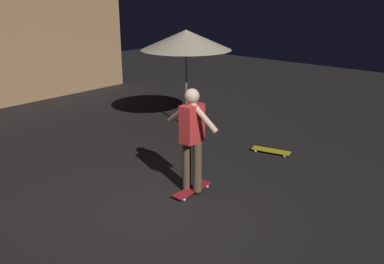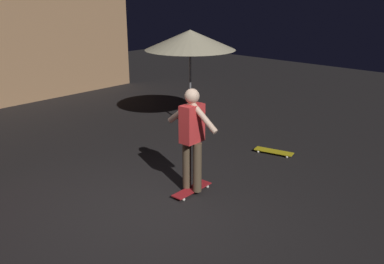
{
  "view_description": "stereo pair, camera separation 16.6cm",
  "coord_description": "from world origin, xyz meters",
  "views": [
    {
      "loc": [
        -3.72,
        -4.09,
        3.13
      ],
      "look_at": [
        0.93,
        -0.04,
        1.05
      ],
      "focal_mm": 39.15,
      "sensor_mm": 36.0,
      "label": 1
    },
    {
      "loc": [
        -3.61,
        -4.21,
        3.13
      ],
      "look_at": [
        0.93,
        -0.04,
        1.05
      ],
      "focal_mm": 39.15,
      "sensor_mm": 36.0,
      "label": 2
    }
  ],
  "objects": [
    {
      "name": "skateboard_ridden",
      "position": [
        0.93,
        -0.04,
        0.06
      ],
      "size": [
        0.79,
        0.24,
        0.07
      ],
      "color": "#AD1E23",
      "rests_on": "ground_plane"
    },
    {
      "name": "skateboard_spare",
      "position": [
        3.31,
        -0.1,
        0.06
      ],
      "size": [
        0.37,
        0.81,
        0.07
      ],
      "color": "gold",
      "rests_on": "ground_plane"
    },
    {
      "name": "ground_plane",
      "position": [
        0.0,
        0.0,
        0.0
      ],
      "size": [
        28.0,
        28.0,
        0.0
      ],
      "primitive_type": "plane",
      "color": "black"
    },
    {
      "name": "patio_umbrella",
      "position": [
        3.53,
        2.4,
        2.07
      ],
      "size": [
        2.1,
        2.1,
        2.3
      ],
      "color": "slate",
      "rests_on": "ground_plane"
    },
    {
      "name": "skater",
      "position": [
        0.93,
        -0.04,
        1.04
      ],
      "size": [
        0.39,
        0.98,
        1.67
      ],
      "color": "brown",
      "rests_on": "skateboard_ridden"
    }
  ]
}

